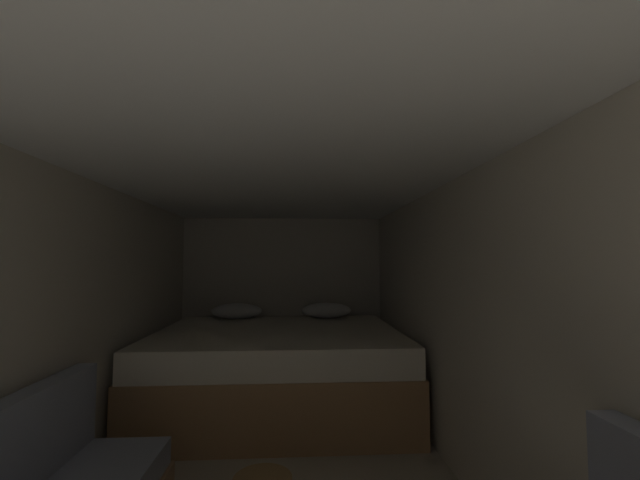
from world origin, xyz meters
name	(u,v)px	position (x,y,z in m)	size (l,w,h in m)	color
wall_back	(283,297)	(0.00, 4.64, 1.00)	(2.59, 0.05, 2.00)	beige
wall_left	(40,339)	(-1.27, 1.96, 1.00)	(0.05, 5.30, 2.00)	beige
wall_right	(478,334)	(1.27, 1.96, 1.00)	(0.05, 5.30, 2.00)	beige
ceiling_slab	(268,163)	(0.00, 1.96, 2.03)	(2.59, 5.30, 0.05)	white
bed	(279,367)	(0.00, 3.60, 0.39)	(2.37, 1.96, 0.95)	#9E7247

